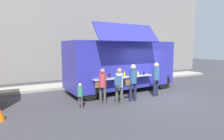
{
  "coord_description": "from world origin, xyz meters",
  "views": [
    {
      "loc": [
        -6.26,
        -6.65,
        2.54
      ],
      "look_at": [
        -1.51,
        2.15,
        1.3
      ],
      "focal_mm": 29.72,
      "sensor_mm": 36.0,
      "label": 1
    }
  ],
  "objects_px": {
    "customer_front_ordering": "(133,80)",
    "child_near_queue": "(80,93)",
    "trash_bin": "(146,73)",
    "customer_mid_with_backpack": "(119,83)",
    "food_truck_main": "(121,64)",
    "customer_rear_waiting": "(102,83)",
    "customer_extra_browsing": "(156,76)"
  },
  "relations": [
    {
      "from": "customer_front_ordering",
      "to": "child_near_queue",
      "type": "distance_m",
      "value": 2.55
    },
    {
      "from": "trash_bin",
      "to": "customer_mid_with_backpack",
      "type": "xyz_separation_m",
      "value": [
        -5.27,
        -4.64,
        0.53
      ]
    },
    {
      "from": "food_truck_main",
      "to": "customer_rear_waiting",
      "type": "bearing_deg",
      "value": -140.66
    },
    {
      "from": "trash_bin",
      "to": "customer_mid_with_backpack",
      "type": "bearing_deg",
      "value": -138.62
    },
    {
      "from": "child_near_queue",
      "to": "customer_extra_browsing",
      "type": "bearing_deg",
      "value": -32.16
    },
    {
      "from": "child_near_queue",
      "to": "customer_rear_waiting",
      "type": "bearing_deg",
      "value": -27.69
    },
    {
      "from": "customer_extra_browsing",
      "to": "child_near_queue",
      "type": "height_order",
      "value": "customer_extra_browsing"
    },
    {
      "from": "food_truck_main",
      "to": "customer_extra_browsing",
      "type": "bearing_deg",
      "value": -67.45
    },
    {
      "from": "customer_front_ordering",
      "to": "trash_bin",
      "type": "bearing_deg",
      "value": -29.99
    },
    {
      "from": "child_near_queue",
      "to": "customer_mid_with_backpack",
      "type": "bearing_deg",
      "value": -43.79
    },
    {
      "from": "customer_front_ordering",
      "to": "customer_mid_with_backpack",
      "type": "distance_m",
      "value": 0.87
    },
    {
      "from": "trash_bin",
      "to": "child_near_queue",
      "type": "bearing_deg",
      "value": -148.18
    },
    {
      "from": "food_truck_main",
      "to": "customer_rear_waiting",
      "type": "distance_m",
      "value": 2.9
    },
    {
      "from": "trash_bin",
      "to": "customer_rear_waiting",
      "type": "bearing_deg",
      "value": -144.34
    },
    {
      "from": "customer_extra_browsing",
      "to": "trash_bin",
      "type": "bearing_deg",
      "value": -48.67
    },
    {
      "from": "food_truck_main",
      "to": "customer_mid_with_backpack",
      "type": "distance_m",
      "value": 2.82
    },
    {
      "from": "trash_bin",
      "to": "child_near_queue",
      "type": "relative_size",
      "value": 0.88
    },
    {
      "from": "customer_extra_browsing",
      "to": "child_near_queue",
      "type": "xyz_separation_m",
      "value": [
        -4.09,
        -0.01,
        -0.41
      ]
    },
    {
      "from": "customer_mid_with_backpack",
      "to": "customer_extra_browsing",
      "type": "distance_m",
      "value": 2.45
    },
    {
      "from": "food_truck_main",
      "to": "trash_bin",
      "type": "relative_size",
      "value": 6.81
    },
    {
      "from": "food_truck_main",
      "to": "customer_rear_waiting",
      "type": "relative_size",
      "value": 3.96
    },
    {
      "from": "customer_front_ordering",
      "to": "customer_rear_waiting",
      "type": "relative_size",
      "value": 1.08
    },
    {
      "from": "customer_mid_with_backpack",
      "to": "customer_rear_waiting",
      "type": "distance_m",
      "value": 0.74
    },
    {
      "from": "food_truck_main",
      "to": "customer_extra_browsing",
      "type": "distance_m",
      "value": 2.23
    },
    {
      "from": "customer_rear_waiting",
      "to": "food_truck_main",
      "type": "bearing_deg",
      "value": 8.81
    },
    {
      "from": "trash_bin",
      "to": "customer_extra_browsing",
      "type": "height_order",
      "value": "customer_extra_browsing"
    },
    {
      "from": "customer_mid_with_backpack",
      "to": "food_truck_main",
      "type": "bearing_deg",
      "value": 9.26
    },
    {
      "from": "customer_extra_browsing",
      "to": "customer_front_ordering",
      "type": "bearing_deg",
      "value": 80.8
    },
    {
      "from": "customer_rear_waiting",
      "to": "customer_extra_browsing",
      "type": "xyz_separation_m",
      "value": [
        3.03,
        -0.07,
        0.09
      ]
    },
    {
      "from": "trash_bin",
      "to": "customer_mid_with_backpack",
      "type": "relative_size",
      "value": 0.57
    },
    {
      "from": "food_truck_main",
      "to": "customer_front_ordering",
      "type": "xyz_separation_m",
      "value": [
        -0.65,
        -2.13,
        -0.53
      ]
    },
    {
      "from": "food_truck_main",
      "to": "customer_extra_browsing",
      "type": "xyz_separation_m",
      "value": [
        0.92,
        -1.97,
        -0.52
      ]
    }
  ]
}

